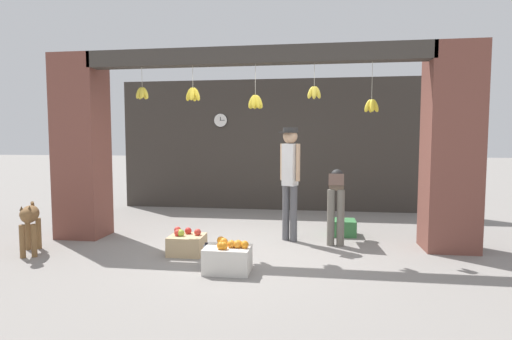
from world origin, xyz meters
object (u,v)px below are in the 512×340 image
object	(u,v)px
shopkeeper	(290,174)
fruit_crate_oranges	(228,258)
water_bottle	(207,255)
worker_stooping	(336,195)
fruit_crate_apples	(187,244)
produce_box_green	(343,227)
dog	(30,219)
wall_clock	(221,120)

from	to	relation	value
shopkeeper	fruit_crate_oranges	size ratio (longest dim) A/B	3.23
fruit_crate_oranges	water_bottle	xyz separation A→B (m)	(-0.31, 0.20, -0.04)
worker_stooping	fruit_crate_apples	world-z (taller)	worker_stooping
produce_box_green	shopkeeper	bearing A→B (deg)	-150.87
dog	shopkeeper	distance (m)	3.70
shopkeeper	fruit_crate_apples	size ratio (longest dim) A/B	3.77
shopkeeper	fruit_crate_oranges	bearing A→B (deg)	96.48
fruit_crate_apples	wall_clock	bearing A→B (deg)	95.54
wall_clock	fruit_crate_oranges	bearing A→B (deg)	-75.91
fruit_crate_oranges	water_bottle	bearing A→B (deg)	146.97
dog	fruit_crate_apples	xyz separation A→B (m)	(2.11, 0.28, -0.34)
fruit_crate_oranges	produce_box_green	bearing A→B (deg)	54.07
dog	shopkeeper	size ratio (longest dim) A/B	0.44
shopkeeper	fruit_crate_apples	distance (m)	1.86
dog	fruit_crate_oranges	xyz separation A→B (m)	(2.82, -0.36, -0.31)
worker_stooping	fruit_crate_apples	bearing A→B (deg)	-150.66
dog	water_bottle	bearing A→B (deg)	57.15
worker_stooping	fruit_crate_apples	distance (m)	2.33
water_bottle	dog	bearing A→B (deg)	176.51
worker_stooping	wall_clock	world-z (taller)	wall_clock
fruit_crate_apples	produce_box_green	xyz separation A→B (m)	(2.18, 1.39, -0.02)
fruit_crate_oranges	worker_stooping	bearing A→B (deg)	50.03
shopkeeper	worker_stooping	world-z (taller)	shopkeeper
dog	fruit_crate_apples	world-z (taller)	dog
shopkeeper	fruit_crate_apples	bearing A→B (deg)	63.20
worker_stooping	wall_clock	size ratio (longest dim) A/B	3.53
water_bottle	shopkeeper	bearing A→B (deg)	55.14
produce_box_green	wall_clock	xyz separation A→B (m)	(-2.52, 2.17, 1.85)
worker_stooping	wall_clock	bearing A→B (deg)	136.82
dog	fruit_crate_oranges	size ratio (longest dim) A/B	1.41
fruit_crate_oranges	fruit_crate_apples	xyz separation A→B (m)	(-0.71, 0.64, -0.02)
dog	wall_clock	size ratio (longest dim) A/B	2.48
worker_stooping	fruit_crate_oranges	size ratio (longest dim) A/B	2.01
fruit_crate_oranges	water_bottle	distance (m)	0.37
fruit_crate_oranges	fruit_crate_apples	bearing A→B (deg)	138.01
fruit_crate_apples	wall_clock	world-z (taller)	wall_clock
produce_box_green	wall_clock	size ratio (longest dim) A/B	1.35
produce_box_green	water_bottle	world-z (taller)	water_bottle
fruit_crate_apples	wall_clock	size ratio (longest dim) A/B	1.51
wall_clock	produce_box_green	bearing A→B (deg)	-40.64
water_bottle	wall_clock	size ratio (longest dim) A/B	0.93
dog	fruit_crate_oranges	world-z (taller)	dog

